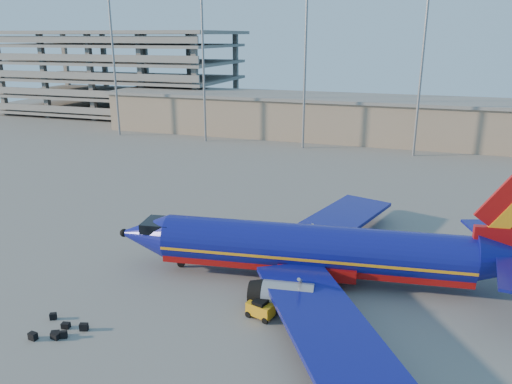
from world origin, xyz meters
The scene contains 7 objects.
ground centered at (0.00, 0.00, 0.00)m, with size 220.00×220.00×0.00m, color slate.
terminal_building centered at (10.00, 58.00, 4.32)m, with size 122.00×16.00×8.50m.
parking_garage centered at (-62.00, 74.05, 11.73)m, with size 62.00×32.00×21.40m.
light_mast_row centered at (5.00, 46.00, 17.55)m, with size 101.60×1.60×28.65m.
aircraft_main centered at (9.05, -5.50, 2.75)m, with size 37.97×36.32×12.88m.
baggage_tug centered at (5.86, -12.96, 0.75)m, with size 2.26×1.72×1.44m.
luggage_pile centered at (-7.12, -19.60, 0.24)m, with size 3.72×3.08×0.55m.
Camera 1 is at (16.06, -44.32, 20.28)m, focal length 35.00 mm.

